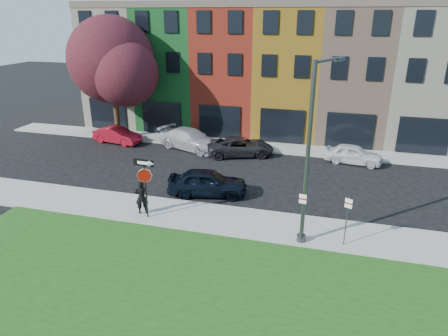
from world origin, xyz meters
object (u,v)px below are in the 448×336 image
(stop_sign, at_px, (145,177))
(sedan_near, at_px, (207,182))
(man, at_px, (142,197))
(street_lamp, at_px, (310,156))

(stop_sign, height_order, sedan_near, stop_sign)
(stop_sign, xyz_separation_m, man, (-0.42, 0.30, -1.28))
(street_lamp, bearing_deg, sedan_near, 172.46)
(stop_sign, xyz_separation_m, street_lamp, (7.67, -0.08, 1.79))
(sedan_near, bearing_deg, stop_sign, 138.86)
(sedan_near, xyz_separation_m, street_lamp, (5.65, -3.60, 3.33))
(man, height_order, street_lamp, street_lamp)
(sedan_near, bearing_deg, street_lamp, -133.88)
(stop_sign, xyz_separation_m, sedan_near, (2.02, 3.53, -1.53))
(sedan_near, relative_size, street_lamp, 0.59)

